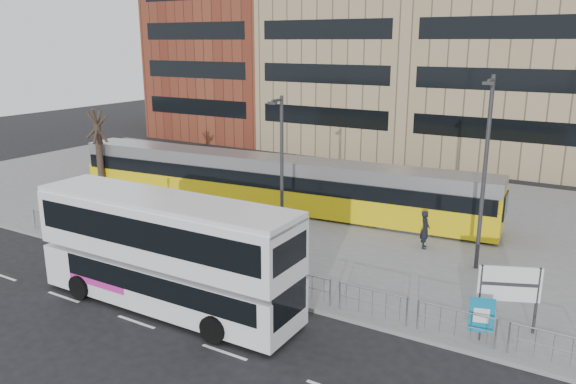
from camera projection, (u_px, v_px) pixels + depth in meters
The scene contains 15 objects.
ground at pixel (245, 293), 22.69m from camera, with size 120.00×120.00×0.00m, color black.
plaza at pixel (364, 215), 32.61m from camera, with size 64.00×24.00×0.15m, color slate.
kerb at pixel (245, 291), 22.71m from camera, with size 64.00×0.25×0.17m, color gray.
building_row at pixel (493, 3), 46.96m from camera, with size 70.40×18.40×31.20m.
pedestrian_barrier at pixel (294, 277), 21.86m from camera, with size 32.07×0.07×1.10m.
road_markings at pixel (201, 344), 18.88m from camera, with size 62.00×0.12×0.01m, color white.
double_decker_bus at pixel (165, 249), 20.97m from camera, with size 10.87×2.87×4.34m.
tram at pixel (270, 182), 33.53m from camera, with size 26.49×4.79×3.11m.
station_sign at pixel (509, 287), 19.00m from camera, with size 1.95×0.88×2.39m.
ad_panel at pixel (482, 316), 18.61m from camera, with size 0.80×0.30×1.54m.
pedestrian at pixel (425, 230), 27.02m from camera, with size 0.68×0.45×1.87m, color black.
traffic_light_west at pixel (100, 202), 27.94m from camera, with size 0.20×0.23×3.10m.
lamp_post_west at pixel (281, 159), 28.41m from camera, with size 0.45×1.04×7.12m.
lamp_post_east at pixel (485, 167), 23.61m from camera, with size 0.45×1.04×8.41m.
bare_tree at pixel (95, 106), 36.21m from camera, with size 3.93×3.93×7.46m.
Camera 1 is at (12.20, -16.99, 9.87)m, focal length 35.00 mm.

